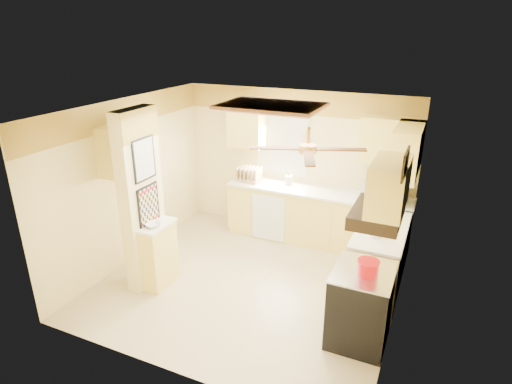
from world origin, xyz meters
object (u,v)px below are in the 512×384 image
at_px(dutch_oven, 368,267).
at_px(kettle, 376,229).
at_px(bowl, 153,225).
at_px(microwave, 385,191).
at_px(stove, 361,305).

height_order(dutch_oven, kettle, kettle).
relative_size(bowl, dutch_oven, 0.85).
height_order(microwave, bowl, microwave).
height_order(microwave, dutch_oven, microwave).
bearing_deg(dutch_oven, kettle, 94.21).
distance_m(stove, bowl, 2.85).
xyz_separation_m(stove, microwave, (-0.11, 2.13, 0.64)).
xyz_separation_m(microwave, dutch_oven, (0.15, -2.18, -0.10)).
xyz_separation_m(bowl, kettle, (2.78, 0.92, 0.09)).
bearing_deg(bowl, stove, 1.61).
bearing_deg(stove, kettle, 91.39).
xyz_separation_m(dutch_oven, kettle, (-0.07, 0.89, 0.06)).
bearing_deg(kettle, stove, -88.61).
bearing_deg(microwave, dutch_oven, 97.83).
height_order(bowl, dutch_oven, dutch_oven).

